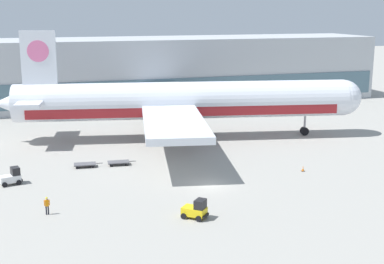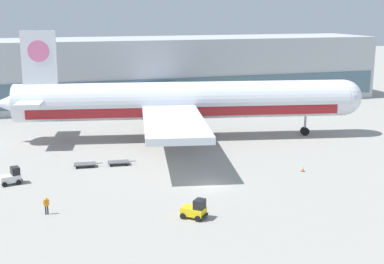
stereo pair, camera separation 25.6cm
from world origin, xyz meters
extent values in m
plane|color=#9E9B93|center=(0.00, 0.00, 0.00)|extent=(400.00, 400.00, 0.00)
cube|color=#B2B7BC|center=(11.12, 57.41, 7.00)|extent=(90.00, 18.00, 14.00)
cube|color=slate|center=(11.12, 48.31, 3.85)|extent=(88.20, 0.20, 4.90)
cylinder|color=silver|center=(3.73, 23.35, 6.10)|extent=(52.17, 15.42, 5.80)
cube|color=maroon|center=(3.73, 23.35, 4.79)|extent=(48.06, 14.53, 1.45)
sphere|color=silver|center=(29.27, 18.49, 6.10)|extent=(5.68, 5.68, 5.68)
cone|color=silver|center=(-21.81, 28.21, 6.10)|extent=(7.30, 6.61, 5.51)
cube|color=silver|center=(-17.72, 27.43, 13.00)|extent=(5.19, 1.40, 8.00)
cylinder|color=pink|center=(-17.72, 27.43, 13.96)|extent=(3.25, 1.14, 3.20)
cube|color=silver|center=(-18.75, 27.62, 6.68)|extent=(5.97, 13.44, 0.50)
cube|color=silver|center=(1.18, 23.83, 5.38)|extent=(16.83, 48.65, 0.90)
cylinder|color=#9EA0A5|center=(-0.71, 13.93, 3.58)|extent=(4.65, 3.54, 2.80)
cylinder|color=#9EA0A5|center=(3.06, 33.73, 3.58)|extent=(4.65, 3.54, 2.80)
cylinder|color=#9EA0A5|center=(23.14, 19.65, 2.65)|extent=(0.36, 0.36, 4.00)
cylinder|color=black|center=(23.14, 19.65, 0.65)|extent=(1.45, 1.13, 1.30)
cylinder|color=#9EA0A5|center=(-0.95, 20.98, 2.65)|extent=(0.36, 0.36, 4.00)
cylinder|color=black|center=(-0.95, 20.98, 0.65)|extent=(1.45, 1.13, 1.30)
cylinder|color=#9EA0A5|center=(0.24, 27.27, 2.65)|extent=(0.36, 0.36, 4.00)
cylinder|color=black|center=(0.24, 27.27, 0.65)|extent=(1.45, 1.13, 1.30)
cube|color=silver|center=(-22.22, 7.18, 0.70)|extent=(2.58, 1.93, 0.80)
cube|color=black|center=(-21.59, 7.34, 1.55)|extent=(1.18, 1.43, 0.90)
cube|color=black|center=(-21.03, 7.49, 0.42)|extent=(0.47, 1.26, 0.24)
cylinder|color=black|center=(-21.61, 8.06, 0.30)|extent=(0.64, 0.38, 0.60)
cylinder|color=black|center=(-21.26, 6.70, 0.30)|extent=(0.64, 0.38, 0.60)
cylinder|color=black|center=(-23.17, 7.65, 0.30)|extent=(0.64, 0.38, 0.60)
cylinder|color=black|center=(-22.82, 6.30, 0.30)|extent=(0.64, 0.38, 0.60)
cube|color=yellow|center=(-4.65, -9.00, 0.70)|extent=(2.64, 2.58, 0.80)
cube|color=black|center=(-4.17, -9.44, 1.55)|extent=(1.50, 1.52, 0.90)
cube|color=black|center=(-3.74, -9.83, 0.42)|extent=(0.97, 1.04, 0.24)
cylinder|color=black|center=(-3.58, -9.02, 0.30)|extent=(0.60, 0.58, 0.60)
cylinder|color=black|center=(-4.53, -10.06, 0.30)|extent=(0.60, 0.58, 0.60)
cylinder|color=black|center=(-4.77, -7.94, 0.30)|extent=(0.60, 0.58, 0.60)
cylinder|color=black|center=(-5.72, -8.97, 0.30)|extent=(0.60, 0.58, 0.60)
cube|color=#56565B|center=(-13.10, 11.70, 0.42)|extent=(2.92, 1.73, 0.12)
cube|color=#56565B|center=(-11.25, 11.55, 0.42)|extent=(0.90, 0.16, 0.08)
cylinder|color=black|center=(-12.07, 12.26, 0.18)|extent=(0.37, 0.17, 0.36)
cylinder|color=black|center=(-12.18, 10.99, 0.18)|extent=(0.37, 0.17, 0.36)
cylinder|color=black|center=(-14.02, 12.42, 0.18)|extent=(0.37, 0.17, 0.36)
cylinder|color=black|center=(-14.13, 11.15, 0.18)|extent=(0.37, 0.17, 0.36)
cube|color=#56565B|center=(-8.76, 11.38, 0.42)|extent=(2.92, 1.73, 0.12)
cube|color=#56565B|center=(-6.91, 11.22, 0.42)|extent=(0.90, 0.16, 0.08)
cylinder|color=black|center=(-7.73, 11.93, 0.18)|extent=(0.37, 0.17, 0.36)
cylinder|color=black|center=(-7.83, 10.66, 0.18)|extent=(0.37, 0.17, 0.36)
cylinder|color=black|center=(-9.68, 12.10, 0.18)|extent=(0.37, 0.17, 0.36)
cylinder|color=black|center=(-9.79, 10.83, 0.18)|extent=(0.37, 0.17, 0.36)
cylinder|color=black|center=(-18.55, -3.83, 0.44)|extent=(0.14, 0.14, 0.89)
cylinder|color=black|center=(-18.35, -3.83, 0.44)|extent=(0.14, 0.14, 0.89)
cube|color=orange|center=(-18.45, -3.83, 1.22)|extent=(0.36, 0.22, 0.66)
cylinder|color=orange|center=(-18.69, -3.83, 1.25)|extent=(0.09, 0.09, 0.60)
cylinder|color=orange|center=(-18.21, -3.83, 1.25)|extent=(0.09, 0.09, 0.60)
sphere|color=#DBB28E|center=(-18.45, -3.83, 1.67)|extent=(0.24, 0.24, 0.24)
sphere|color=yellow|center=(-18.45, -3.83, 1.74)|extent=(0.23, 0.23, 0.23)
cube|color=black|center=(13.16, 1.76, 0.02)|extent=(0.40, 0.40, 0.04)
cone|color=orange|center=(13.16, 1.76, 0.37)|extent=(0.32, 0.32, 0.66)
cylinder|color=white|center=(13.16, 1.76, 0.41)|extent=(0.19, 0.19, 0.09)
camera|label=1|loc=(-19.38, -56.14, 20.10)|focal=50.00mm
camera|label=2|loc=(-19.14, -56.21, 20.10)|focal=50.00mm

